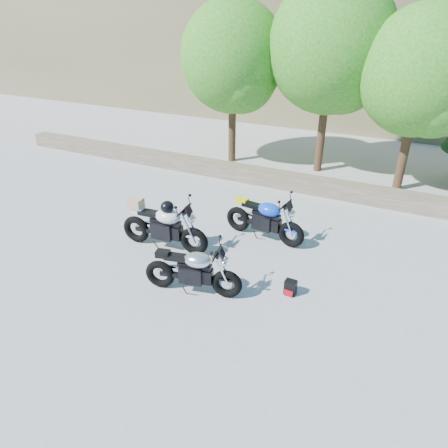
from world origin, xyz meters
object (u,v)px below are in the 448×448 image
Objects in this scene: white_bike at (163,225)px; backpack at (290,288)px; blue_bike at (265,220)px; silver_bike at (193,271)px.

white_bike reaches higher than backpack.
white_bike reaches higher than blue_bike.
white_bike is (-1.53, 1.22, 0.12)m from silver_bike.
blue_bike is at bearing 67.38° from silver_bike.
white_bike is 1.05× the size of blue_bike.
blue_bike reaches higher than silver_bike.
white_bike is 7.17× the size of backpack.
backpack is (1.82, 0.81, -0.35)m from silver_bike.
blue_bike reaches higher than backpack.
blue_bike is (0.50, 2.73, 0.03)m from silver_bike.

